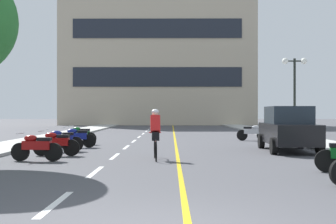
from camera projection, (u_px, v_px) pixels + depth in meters
ground_plane at (171, 138)px, 26.51m from camera, size 140.00×140.00×0.00m
curb_left at (65, 134)px, 29.55m from camera, size 2.40×72.00×0.12m
curb_right at (276, 134)px, 29.46m from camera, size 2.40×72.00×0.12m
lane_dash_0 at (55, 204)px, 7.52m from camera, size 0.14×2.20×0.01m
lane_dash_1 at (95, 172)px, 11.52m from camera, size 0.14×2.20×0.01m
lane_dash_2 at (115, 156)px, 15.52m from camera, size 0.14×2.20×0.01m
lane_dash_3 at (126, 147)px, 19.52m from camera, size 0.14×2.20×0.01m
lane_dash_4 at (134, 141)px, 23.52m from camera, size 0.14×2.20×0.01m
lane_dash_5 at (139, 137)px, 27.52m from camera, size 0.14×2.20×0.01m
lane_dash_6 at (143, 134)px, 31.52m from camera, size 0.14×2.20×0.01m
lane_dash_7 at (146, 131)px, 35.52m from camera, size 0.14×2.20×0.01m
lane_dash_8 at (149, 129)px, 39.52m from camera, size 0.14×2.20×0.01m
lane_dash_9 at (151, 128)px, 43.52m from camera, size 0.14×2.20×0.01m
lane_dash_10 at (152, 126)px, 47.52m from camera, size 0.14×2.20×0.01m
lane_dash_11 at (154, 125)px, 51.52m from camera, size 0.14×2.20×0.01m
centre_line_yellow at (174, 135)px, 29.50m from camera, size 0.12×66.00×0.01m
office_building at (158, 48)px, 53.58m from camera, size 23.49×6.26×18.90m
street_lamp_mid at (295, 78)px, 25.29m from camera, size 1.46×0.36×4.63m
parked_car_near at (288, 129)px, 17.54m from camera, size 2.06×4.27×1.82m
motorcycle_2 at (36, 147)px, 13.97m from camera, size 1.70×0.60×0.92m
motorcycle_3 at (56, 143)px, 15.64m from camera, size 1.70×0.60×0.92m
motorcycle_4 at (61, 140)px, 17.26m from camera, size 1.68×0.64×0.92m
motorcycle_5 at (76, 137)px, 19.21m from camera, size 1.70×0.60×0.92m
motorcycle_6 at (80, 135)px, 21.19m from camera, size 1.66×0.74×0.92m
motorcycle_7 at (252, 132)px, 23.96m from camera, size 1.70×0.60×0.92m
cyclist_rider at (155, 133)px, 14.44m from camera, size 0.42×1.77×1.71m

